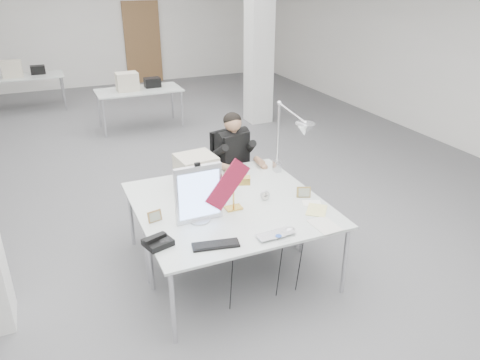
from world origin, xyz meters
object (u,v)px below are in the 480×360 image
object	(u,v)px
desk_phone	(158,242)
architect_lamp	(289,142)
monitor	(199,194)
bankers_lamp	(233,193)
desk_main	(247,225)
beige_monitor	(196,172)
office_chair	(232,173)
laptop	(278,237)
seated_person	(233,148)

from	to	relation	value
desk_phone	architect_lamp	world-z (taller)	architect_lamp
monitor	bankers_lamp	world-z (taller)	monitor
monitor	desk_phone	bearing A→B (deg)	-151.56
desk_main	beige_monitor	distance (m)	0.96
architect_lamp	office_chair	bearing A→B (deg)	135.84
office_chair	architect_lamp	world-z (taller)	architect_lamp
beige_monitor	desk_phone	bearing A→B (deg)	-130.76
desk_main	architect_lamp	distance (m)	1.17
beige_monitor	architect_lamp	world-z (taller)	architect_lamp
office_chair	architect_lamp	xyz separation A→B (m)	(0.32, -0.84, 0.65)
bankers_lamp	architect_lamp	bearing A→B (deg)	46.46
office_chair	bankers_lamp	distance (m)	1.38
beige_monitor	architect_lamp	distance (m)	1.04
laptop	beige_monitor	world-z (taller)	beige_monitor
seated_person	beige_monitor	bearing A→B (deg)	-154.27
desk_main	beige_monitor	xyz separation A→B (m)	(-0.18, 0.92, 0.19)
bankers_lamp	desk_phone	size ratio (longest dim) A/B	1.53
monitor	beige_monitor	world-z (taller)	monitor
bankers_lamp	office_chair	bearing A→B (deg)	88.91
bankers_lamp	architect_lamp	xyz separation A→B (m)	(0.81, 0.39, 0.28)
office_chair	monitor	bearing A→B (deg)	-138.99
office_chair	laptop	size ratio (longest dim) A/B	3.17
bankers_lamp	monitor	bearing A→B (deg)	-146.27
monitor	desk_main	bearing A→B (deg)	-32.20
laptop	bankers_lamp	world-z (taller)	bankers_lamp
seated_person	laptop	world-z (taller)	seated_person
desk_main	monitor	distance (m)	0.53
monitor	office_chair	bearing A→B (deg)	55.75
seated_person	bankers_lamp	size ratio (longest dim) A/B	2.52
desk_main	bankers_lamp	world-z (taller)	bankers_lamp
desk_main	desk_phone	distance (m)	0.84
desk_main	seated_person	world-z (taller)	seated_person
bankers_lamp	desk_main	bearing A→B (deg)	-68.89
desk_main	bankers_lamp	size ratio (longest dim) A/B	5.41
bankers_lamp	desk_phone	distance (m)	0.92
office_chair	laptop	xyz separation A→B (m)	(-0.35, -1.89, 0.22)
office_chair	bankers_lamp	bearing A→B (deg)	-127.32
laptop	bankers_lamp	bearing A→B (deg)	99.21
seated_person	bankers_lamp	distance (m)	1.28
bankers_lamp	architect_lamp	distance (m)	0.94
office_chair	seated_person	xyz separation A→B (m)	(0.00, -0.05, 0.35)
seated_person	laptop	size ratio (longest dim) A/B	2.42
laptop	beige_monitor	distance (m)	1.31
seated_person	architect_lamp	world-z (taller)	architect_lamp
desk_main	architect_lamp	xyz separation A→B (m)	(0.81, 0.72, 0.46)
monitor	bankers_lamp	size ratio (longest dim) A/B	1.65
seated_person	laptop	xyz separation A→B (m)	(-0.35, -1.84, -0.13)
beige_monitor	architect_lamp	xyz separation A→B (m)	(0.98, -0.20, 0.26)
office_chair	desk_main	bearing A→B (deg)	-123.04
office_chair	desk_phone	distance (m)	2.08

